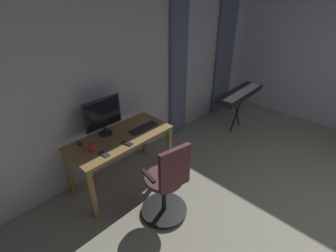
{
  "coord_description": "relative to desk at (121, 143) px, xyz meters",
  "views": [
    {
      "loc": [
        2.54,
        -0.47,
        2.48
      ],
      "look_at": [
        0.71,
        -2.23,
        1.01
      ],
      "focal_mm": 27.03,
      "sensor_mm": 36.0,
      "label": 1
    }
  ],
  "objects": [
    {
      "name": "cell_phone_face_up",
      "position": [
        0.36,
        0.18,
        0.11
      ],
      "size": [
        0.08,
        0.15,
        0.01
      ],
      "primitive_type": "cube",
      "rotation": [
        0.0,
        0.0,
        0.09
      ],
      "color": "#333338",
      "rests_on": "desk"
    },
    {
      "name": "office_chair",
      "position": [
        0.03,
        0.88,
        -0.14
      ],
      "size": [
        0.56,
        0.56,
        1.06
      ],
      "rotation": [
        0.0,
        0.0,
        2.96
      ],
      "color": "black",
      "rests_on": "ground"
    },
    {
      "name": "back_room_partition",
      "position": [
        -0.99,
        -0.46,
        0.82
      ],
      "size": [
        5.48,
        0.1,
        2.89
      ],
      "primitive_type": "cube",
      "color": "silver",
      "rests_on": "ground"
    },
    {
      "name": "curtain_right_panel",
      "position": [
        -1.52,
        -0.35,
        0.64
      ],
      "size": [
        0.36,
        0.06,
        2.53
      ],
      "primitive_type": "cube",
      "color": "slate",
      "rests_on": "ground"
    },
    {
      "name": "curtain_left_panel",
      "position": [
        -2.91,
        -0.35,
        0.64
      ],
      "size": [
        0.52,
        0.06,
        2.53
      ],
      "primitive_type": "cube",
      "color": "slate",
      "rests_on": "ground"
    },
    {
      "name": "desk",
      "position": [
        0.0,
        0.0,
        0.0
      ],
      "size": [
        1.35,
        0.62,
        0.73
      ],
      "color": "olive",
      "rests_on": "ground"
    },
    {
      "name": "computer_monitor",
      "position": [
        0.09,
        -0.19,
        0.38
      ],
      "size": [
        0.52,
        0.18,
        0.49
      ],
      "color": "#232328",
      "rests_on": "desk"
    },
    {
      "name": "computer_mouse",
      "position": [
        0.45,
        -0.21,
        0.12
      ],
      "size": [
        0.06,
        0.1,
        0.04
      ],
      "primitive_type": "ellipsoid",
      "color": "#333338",
      "rests_on": "desk"
    },
    {
      "name": "piano_keyboard",
      "position": [
        -2.36,
        0.37,
        0.08
      ],
      "size": [
        1.2,
        0.37,
        0.77
      ],
      "rotation": [
        0.0,
        0.0,
        0.04
      ],
      "color": "black",
      "rests_on": "ground"
    },
    {
      "name": "cell_phone_by_monitor",
      "position": [
        0.04,
        0.2,
        0.11
      ],
      "size": [
        0.1,
        0.16,
        0.01
      ],
      "primitive_type": "cube",
      "rotation": [
        0.0,
        0.0,
        0.24
      ],
      "color": "#232328",
      "rests_on": "desk"
    },
    {
      "name": "mug_coffee",
      "position": [
        0.42,
        0.02,
        0.15
      ],
      "size": [
        0.13,
        0.08,
        0.1
      ],
      "color": "#CC3D33",
      "rests_on": "desk"
    },
    {
      "name": "computer_keyboard",
      "position": [
        -0.35,
        0.07,
        0.12
      ],
      "size": [
        0.41,
        0.13,
        0.02
      ],
      "primitive_type": "cube",
      "color": "#232328",
      "rests_on": "desk"
    }
  ]
}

